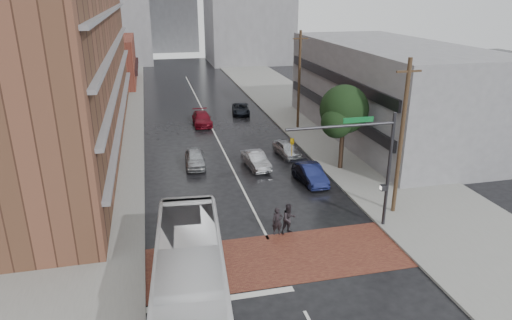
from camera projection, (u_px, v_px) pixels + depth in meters
ground at (280, 263)px, 24.27m from camera, size 160.00×160.00×0.00m
crosswalk at (278, 258)px, 24.73m from camera, size 14.00×5.00×0.02m
sidewalk_west at (97, 138)px, 44.61m from camera, size 9.00×90.00×0.15m
sidewalk_east at (318, 123)px, 49.52m from camera, size 9.00×90.00×0.15m
storefront_west at (108, 61)px, 69.77m from camera, size 8.00×16.00×7.00m
building_east at (387, 90)px, 44.48m from camera, size 11.00×26.00×9.00m
street_tree at (344, 112)px, 35.42m from camera, size 4.20×4.10×6.90m
signal_mast at (368, 156)px, 26.15m from camera, size 6.50×0.30×7.20m
utility_pole_near at (401, 138)px, 28.01m from camera, size 1.60×0.26×10.00m
utility_pole_far at (299, 80)px, 46.26m from camera, size 1.60×0.26×10.00m
transit_bus at (190, 287)px, 19.40m from camera, size 4.00×12.94×3.55m
pedestrian_a at (277, 221)px, 26.86m from camera, size 0.64×0.43×1.71m
pedestrian_b at (289, 219)px, 26.98m from camera, size 1.07×0.93×1.89m
car_travel_a at (195, 158)px, 37.44m from camera, size 1.84×4.09×1.36m
car_travel_b at (256, 160)px, 37.13m from camera, size 1.83×4.13×1.32m
car_travel_c at (202, 119)px, 49.15m from camera, size 1.96×4.70×1.36m
suv_travel at (241, 109)px, 53.48m from camera, size 2.60×4.51×1.18m
car_parked_near at (311, 174)px, 34.29m from camera, size 1.44×4.13×1.36m
car_parked_mid at (310, 175)px, 34.30m from camera, size 2.20×4.31×1.20m
car_parked_far at (287, 149)px, 39.75m from camera, size 1.96×4.03×1.33m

